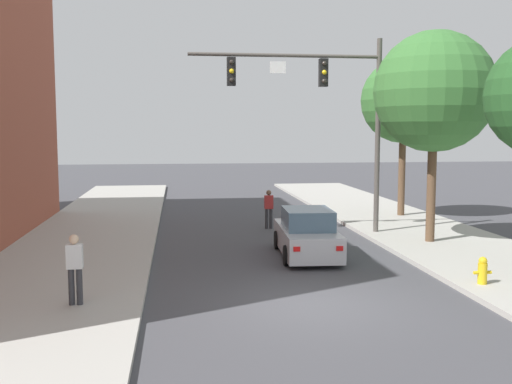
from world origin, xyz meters
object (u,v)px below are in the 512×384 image
Objects in this scene: traffic_signal_mast at (325,98)px; street_tree_third at (404,101)px; car_lead_silver at (307,235)px; fire_hydrant at (483,270)px; pedestrian_sidewalk_left_walker at (75,266)px; street_tree_second at (434,92)px; pedestrian_crossing_road at (269,207)px.

street_tree_third is (4.82, 4.25, 0.11)m from traffic_signal_mast.
car_lead_silver reaches higher than fire_hydrant.
traffic_signal_mast is 12.54m from pedestrian_sidewalk_left_walker.
car_lead_silver is at bearing -112.03° from traffic_signal_mast.
street_tree_third is at bearing 78.20° from fire_hydrant.
street_tree_second is (4.84, 1.32, 4.76)m from car_lead_silver.
pedestrian_crossing_road is (-0.39, 5.68, 0.19)m from car_lead_silver.
traffic_signal_mast is at bearing -138.60° from street_tree_third.
pedestrian_crossing_road is at bearing 111.61° from fire_hydrant.
car_lead_silver is at bearing -164.71° from street_tree_second.
traffic_signal_mast is 4.07m from street_tree_second.
street_tree_second reaches higher than fire_hydrant.
traffic_signal_mast reaches higher than fire_hydrant.
traffic_signal_mast is at bearing 146.72° from street_tree_second.
pedestrian_sidewalk_left_walker reaches higher than fire_hydrant.
street_tree_second is 6.64m from street_tree_third.
pedestrian_sidewalk_left_walker is at bearing -142.14° from car_lead_silver.
street_tree_third is at bearing 17.73° from pedestrian_crossing_road.
traffic_signal_mast is 9.74m from fire_hydrant.
traffic_signal_mast is 6.03m from car_lead_silver.
street_tree_third is (6.26, 7.80, 4.77)m from car_lead_silver.
pedestrian_sidewalk_left_walker is 18.71m from street_tree_third.
pedestrian_crossing_road is 8.20m from street_tree_second.
pedestrian_sidewalk_left_walker is 10.25m from fire_hydrant.
fire_hydrant is (10.22, 0.51, -0.56)m from pedestrian_sidewalk_left_walker.
pedestrian_sidewalk_left_walker is (-6.55, -5.09, 0.34)m from car_lead_silver.
pedestrian_sidewalk_left_walker is 13.80m from street_tree_second.
traffic_signal_mast is 4.57× the size of pedestrian_crossing_road.
traffic_signal_mast reaches higher than street_tree_second.
traffic_signal_mast is at bearing -49.30° from pedestrian_crossing_road.
car_lead_silver is 0.58× the size of street_tree_second.
traffic_signal_mast is 1.00× the size of street_tree_second.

